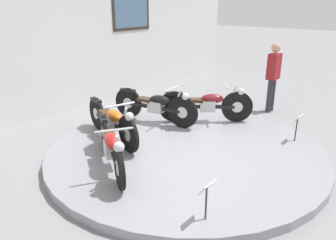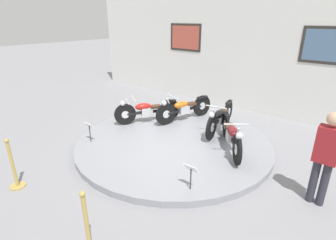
# 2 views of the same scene
# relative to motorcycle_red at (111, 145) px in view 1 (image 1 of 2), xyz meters

# --- Properties ---
(ground_plane) EXTENTS (60.00, 60.00, 0.00)m
(ground_plane) POSITION_rel_motorcycle_red_xyz_m (1.35, -0.43, -0.52)
(ground_plane) COLOR gray
(display_platform) EXTENTS (4.86, 4.86, 0.14)m
(display_platform) POSITION_rel_motorcycle_red_xyz_m (1.35, -0.43, -0.45)
(display_platform) COLOR gray
(display_platform) RESTS_ON ground_plane
(back_wall) EXTENTS (14.00, 0.22, 4.24)m
(back_wall) POSITION_rel_motorcycle_red_xyz_m (1.35, 3.37, 1.60)
(back_wall) COLOR silver
(back_wall) RESTS_ON ground_plane
(motorcycle_red) EXTENTS (1.09, 1.71, 0.79)m
(motorcycle_red) POSITION_rel_motorcycle_red_xyz_m (0.00, 0.00, 0.00)
(motorcycle_red) COLOR black
(motorcycle_red) RESTS_ON display_platform
(motorcycle_orange) EXTENTS (0.69, 1.93, 0.80)m
(motorcycle_orange) POSITION_rel_motorcycle_red_xyz_m (0.74, 0.81, 0.01)
(motorcycle_orange) COLOR black
(motorcycle_orange) RESTS_ON display_platform
(motorcycle_black) EXTENTS (0.55, 2.00, 0.81)m
(motorcycle_black) POSITION_rel_motorcycle_red_xyz_m (1.96, 0.81, 0.02)
(motorcycle_black) COLOR black
(motorcycle_black) RESTS_ON display_platform
(motorcycle_maroon) EXTENTS (1.29, 1.62, 0.81)m
(motorcycle_maroon) POSITION_rel_motorcycle_red_xyz_m (2.71, 0.00, 0.02)
(motorcycle_maroon) COLOR black
(motorcycle_maroon) RESTS_ON display_platform
(info_placard_front_left) EXTENTS (0.26, 0.11, 0.51)m
(info_placard_front_left) POSITION_rel_motorcycle_red_xyz_m (-0.17, -1.84, -0.01)
(info_placard_front_left) COLOR #333338
(info_placard_front_left) RESTS_ON display_platform
(info_placard_front_centre) EXTENTS (0.26, 0.11, 0.51)m
(info_placard_front_centre) POSITION_rel_motorcycle_red_xyz_m (2.88, -1.84, -0.01)
(info_placard_front_centre) COLOR #333338
(info_placard_front_centre) RESTS_ON display_platform
(visitor_standing) EXTENTS (0.36, 0.22, 1.69)m
(visitor_standing) POSITION_rel_motorcycle_red_xyz_m (4.67, -0.60, 0.43)
(visitor_standing) COLOR #2D2D38
(visitor_standing) RESTS_ON ground_plane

